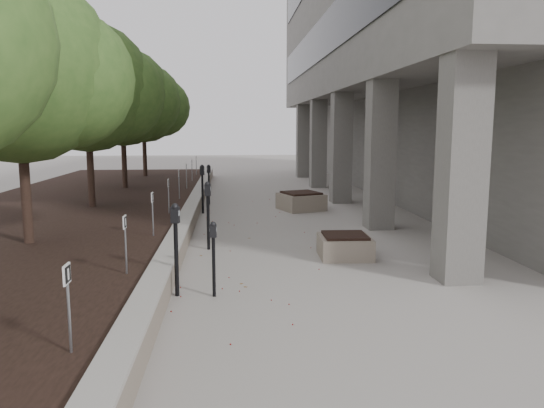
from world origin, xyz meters
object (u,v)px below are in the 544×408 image
parking_meter_1 (214,259)px  planter_back (301,201)px  parking_meter_3 (208,216)px  parking_meter_4 (202,189)px  crabapple_tree_2 (20,108)px  crabapple_tree_5 (143,120)px  parking_meter_2 (176,250)px  parking_meter_5 (209,185)px  planter_front (345,246)px  crabapple_tree_4 (122,118)px  crabapple_tree_3 (88,115)px

parking_meter_1 → planter_back: parking_meter_1 is taller
parking_meter_3 → parking_meter_4: (-0.38, 5.08, 0.01)m
crabapple_tree_2 → crabapple_tree_5: size_ratio=1.00×
planter_back → parking_meter_4: bearing=-171.6°
crabapple_tree_5 → parking_meter_3: bearing=-75.6°
crabapple_tree_2 → planter_back: (6.51, 6.35, -2.82)m
parking_meter_3 → parking_meter_2: bearing=-89.2°
crabapple_tree_5 → parking_meter_5: crabapple_tree_5 is taller
parking_meter_2 → parking_meter_5: 10.34m
parking_meter_3 → planter_front: (2.93, -0.95, -0.53)m
crabapple_tree_4 → parking_meter_3: crabapple_tree_4 is taller
parking_meter_4 → planter_front: parking_meter_4 is taller
parking_meter_2 → planter_front: (3.31, 2.33, -0.52)m
parking_meter_3 → planter_front: size_ratio=1.45×
planter_back → planter_front: bearing=-89.5°
crabapple_tree_4 → planter_front: size_ratio=5.06×
crabapple_tree_3 → planter_back: size_ratio=4.17×
crabapple_tree_3 → crabapple_tree_5: bearing=90.0°
crabapple_tree_3 → planter_back: bearing=11.7°
parking_meter_5 → parking_meter_2: bearing=-110.0°
crabapple_tree_3 → crabapple_tree_5: same height
crabapple_tree_4 → crabapple_tree_5: bearing=90.0°
parking_meter_1 → planter_front: bearing=49.2°
parking_meter_2 → planter_front: 4.08m
crabapple_tree_2 → crabapple_tree_4: 10.00m
parking_meter_3 → planter_back: bearing=70.2°
crabapple_tree_3 → parking_meter_2: size_ratio=3.52×
parking_meter_2 → crabapple_tree_3: bearing=126.9°
crabapple_tree_3 → parking_meter_1: 8.85m
crabapple_tree_2 → crabapple_tree_3: same height
crabapple_tree_2 → parking_meter_2: bearing=-37.4°
parking_meter_2 → parking_meter_4: (0.00, 8.36, 0.02)m
crabapple_tree_2 → planter_back: bearing=44.3°
crabapple_tree_4 → crabapple_tree_5: 5.00m
crabapple_tree_3 → parking_meter_4: bearing=15.0°
crabapple_tree_4 → parking_meter_5: 4.66m
crabapple_tree_5 → parking_meter_4: size_ratio=3.45×
crabapple_tree_3 → parking_meter_4: 4.09m
parking_meter_1 → crabapple_tree_5: bearing=109.9°
parking_meter_5 → crabapple_tree_4: bearing=128.2°
crabapple_tree_4 → parking_meter_2: (3.25, -12.49, -2.35)m
parking_meter_3 → parking_meter_4: size_ratio=0.99×
parking_meter_1 → parking_meter_3: (-0.22, 3.36, 0.15)m
parking_meter_1 → parking_meter_4: (-0.61, 8.44, 0.16)m
parking_meter_2 → crabapple_tree_2: bearing=156.0°
parking_meter_2 → parking_meter_5: size_ratio=1.07×
crabapple_tree_5 → parking_meter_1: 18.16m
parking_meter_2 → planter_front: size_ratio=1.43×
crabapple_tree_4 → parking_meter_1: size_ratio=4.35×
parking_meter_4 → parking_meter_5: bearing=96.5°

